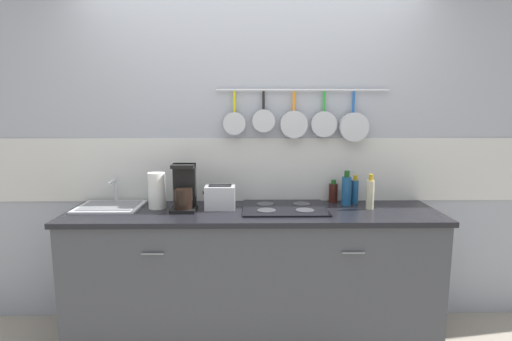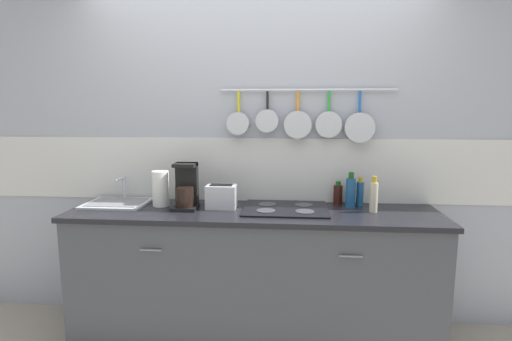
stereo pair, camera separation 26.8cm
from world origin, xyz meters
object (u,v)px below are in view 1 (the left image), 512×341
Objects in this scene: bottle_vinegar at (346,190)px; bottle_cooking_wine at (333,192)px; bottle_dish_soap at (370,194)px; coffee_maker at (184,191)px; bottle_sesame_oil at (355,191)px; paper_towel_roll at (157,190)px; toaster at (220,197)px.

bottle_cooking_wine is at bearing 135.17° from bottle_vinegar.
bottle_dish_soap is at bearing -42.38° from bottle_vinegar.
bottle_sesame_oil is (1.22, 0.18, -0.04)m from coffee_maker.
bottle_vinegar is 0.18m from bottle_dish_soap.
paper_towel_roll reaches higher than toaster.
paper_towel_roll is 1.28m from bottle_cooking_wine.
toaster is 0.99m from bottle_sesame_oil.
toaster is at bearing -167.46° from bottle_cooking_wine.
toaster is 0.89× the size of bottle_vinegar.
bottle_dish_soap reaches higher than bottle_cooking_wine.
coffee_maker is 1.16m from bottle_vinegar.
paper_towel_roll is 1.35m from bottle_vinegar.
coffee_maker is at bearing -173.02° from bottle_vinegar.
bottle_sesame_oil is at bearing -15.12° from bottle_cooking_wine.
paper_towel_roll is 1.49× the size of bottle_cooking_wine.
paper_towel_roll is at bearing -172.96° from bottle_cooking_wine.
bottle_cooking_wine is (1.07, 0.22, -0.06)m from coffee_maker.
toaster is at bearing -3.47° from paper_towel_roll.
bottle_dish_soap is at bearing -68.25° from bottle_sesame_oil.
bottle_cooking_wine is at bearing 164.88° from bottle_sesame_oil.
bottle_sesame_oil is (0.98, 0.14, 0.01)m from toaster.
bottle_cooking_wine is (1.27, 0.16, -0.05)m from paper_towel_roll.
bottle_cooking_wine is at bearing 7.04° from paper_towel_roll.
coffee_maker is 1.23m from bottle_sesame_oil.
paper_towel_roll reaches higher than bottle_cooking_wine.
toaster is 1.04m from bottle_dish_soap.
bottle_vinegar is at bearing 3.34° from paper_towel_roll.
bottle_sesame_oil is at bearing 27.72° from bottle_vinegar.
paper_towel_roll is 0.21m from coffee_maker.
bottle_sesame_oil is at bearing 8.35° from toaster.
coffee_maker reaches higher than bottle_dish_soap.
bottle_cooking_wine is at bearing 12.54° from toaster.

